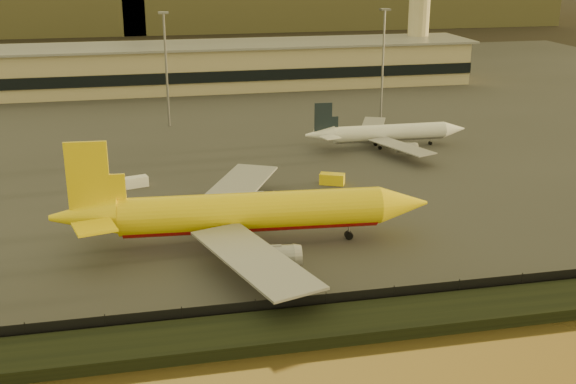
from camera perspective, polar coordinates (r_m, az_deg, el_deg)
name	(u,v)px	position (r m, az deg, el deg)	size (l,w,h in m)	color
ground	(284,267)	(93.16, -0.28, -5.95)	(900.00, 900.00, 0.00)	black
embankment	(317,327)	(78.10, 2.34, -10.60)	(320.00, 7.00, 1.40)	black
tarmac	(206,110)	(182.81, -6.48, 6.42)	(320.00, 220.00, 0.20)	#2D2D2D
perimeter_fence	(309,304)	(81.21, 1.64, -8.88)	(300.00, 0.05, 2.20)	black
terminal_building	(143,69)	(210.90, -11.41, 9.53)	(202.00, 25.00, 12.60)	tan
control_tower	(420,6)	(231.59, 10.35, 14.24)	(11.20, 11.20, 35.50)	tan
apron_light_masts	(281,57)	(162.74, -0.58, 10.59)	(152.20, 12.20, 25.40)	slate
dhl_cargo_jet	(245,213)	(97.88, -3.42, -1.69)	(51.44, 50.26, 15.36)	yellow
white_narrowbody_jet	(387,133)	(148.13, 7.80, 4.62)	(33.80, 33.10, 9.74)	white
gse_vehicle_yellow	(332,179)	(124.23, 3.50, 1.03)	(4.20, 1.89, 1.89)	yellow
gse_vehicle_white	(136,182)	(125.42, -11.91, 0.80)	(3.93, 1.77, 1.77)	white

